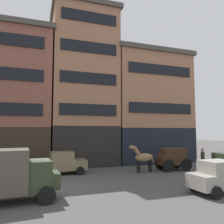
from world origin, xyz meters
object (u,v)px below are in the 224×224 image
sedan_dark (63,163)px  pedestrian_officer (203,157)px  delivery_truck_far (10,174)px  fire_hydrant_curbside (19,170)px  cargo_wagon (173,157)px  draft_horse (143,157)px  sedan_parked_curb (219,177)px

sedan_dark → pedestrian_officer: 13.38m
delivery_truck_far → pedestrian_officer: (16.67, 5.74, -0.44)m
delivery_truck_far → fire_hydrant_curbside: delivery_truck_far is taller
cargo_wagon → pedestrian_officer: 3.82m
draft_horse → fire_hydrant_curbside: (-9.98, 1.99, -0.84)m
delivery_truck_far → sedan_dark: size_ratio=1.17×
cargo_wagon → pedestrian_officer: (3.78, 0.53, -0.17)m
sedan_dark → sedan_parked_curb: size_ratio=1.00×
draft_horse → pedestrian_officer: size_ratio=1.31×
delivery_truck_far → sedan_parked_curb: size_ratio=1.17×
sedan_dark → draft_horse: bearing=-11.9°
cargo_wagon → fire_hydrant_curbside: 13.10m
draft_horse → sedan_dark: (-6.62, 1.40, -0.36)m
draft_horse → pedestrian_officer: (6.73, 0.53, -0.29)m
delivery_truck_far → draft_horse: bearing=27.6°
cargo_wagon → delivery_truck_far: 13.90m
fire_hydrant_curbside → cargo_wagon: bearing=-8.7°
sedan_dark → fire_hydrant_curbside: 3.45m
delivery_truck_far → fire_hydrant_curbside: 7.26m
pedestrian_officer → cargo_wagon: bearing=-172.0°
cargo_wagon → fire_hydrant_curbside: (-12.93, 1.99, -0.72)m
cargo_wagon → pedestrian_officer: bearing=8.0°
pedestrian_officer → fire_hydrant_curbside: size_ratio=2.16×
cargo_wagon → sedan_parked_curb: bearing=-103.1°
draft_horse → pedestrian_officer: draft_horse is taller
delivery_truck_far → sedan_dark: 7.41m
sedan_parked_curb → fire_hydrant_curbside: (-11.29, 9.07, -0.49)m
cargo_wagon → draft_horse: draft_horse is taller
delivery_truck_far → sedan_parked_curb: (11.25, -1.88, -0.51)m
cargo_wagon → sedan_parked_curb: size_ratio=0.77×
draft_horse → delivery_truck_far: size_ratio=0.53×
draft_horse → sedan_dark: 6.77m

